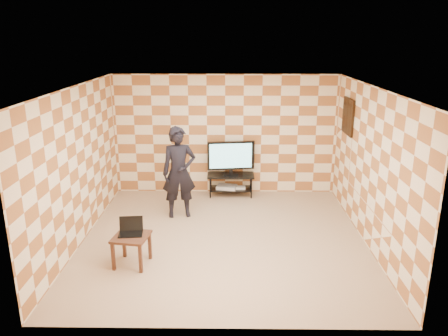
{
  "coord_description": "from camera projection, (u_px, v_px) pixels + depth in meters",
  "views": [
    {
      "loc": [
        0.1,
        -7.12,
        3.51
      ],
      "look_at": [
        0.0,
        0.6,
        1.15
      ],
      "focal_mm": 35.0,
      "sensor_mm": 36.0,
      "label": 1
    }
  ],
  "objects": [
    {
      "name": "wall_front",
      "position": [
        220.0,
        230.0,
        5.05
      ],
      "size": [
        5.0,
        0.02,
        2.7
      ],
      "primitive_type": "cube",
      "color": "#FBE5BC",
      "rests_on": "ground"
    },
    {
      "name": "laptop",
      "position": [
        131.0,
        230.0,
        6.9
      ],
      "size": [
        0.4,
        0.33,
        0.25
      ],
      "color": "black",
      "rests_on": "side_table"
    },
    {
      "name": "tv_stand",
      "position": [
        231.0,
        180.0,
        9.86
      ],
      "size": [
        1.04,
        0.47,
        0.5
      ],
      "color": "black",
      "rests_on": "floor"
    },
    {
      "name": "tv",
      "position": [
        231.0,
        156.0,
        9.7
      ],
      "size": [
        1.05,
        0.24,
        0.76
      ],
      "color": "black",
      "rests_on": "tv_stand"
    },
    {
      "name": "wall_back",
      "position": [
        225.0,
        135.0,
        9.83
      ],
      "size": [
        5.0,
        0.02,
        2.7
      ],
      "primitive_type": "cube",
      "color": "#FBE5BC",
      "rests_on": "ground"
    },
    {
      "name": "wall_left",
      "position": [
        78.0,
        167.0,
        7.47
      ],
      "size": [
        0.02,
        5.0,
        2.7
      ],
      "primitive_type": "cube",
      "color": "#FBE5BC",
      "rests_on": "ground"
    },
    {
      "name": "wall_art",
      "position": [
        348.0,
        116.0,
        8.72
      ],
      "size": [
        0.04,
        0.72,
        0.72
      ],
      "color": "black",
      "rests_on": "wall_right"
    },
    {
      "name": "wall_right",
      "position": [
        370.0,
        168.0,
        7.41
      ],
      "size": [
        0.02,
        5.0,
        2.7
      ],
      "primitive_type": "cube",
      "color": "#FBE5BC",
      "rests_on": "ground"
    },
    {
      "name": "game_console",
      "position": [
        240.0,
        188.0,
        9.88
      ],
      "size": [
        0.23,
        0.17,
        0.05
      ],
      "primitive_type": "cube",
      "rotation": [
        0.0,
        0.0,
        -0.03
      ],
      "color": "silver",
      "rests_on": "tv_stand"
    },
    {
      "name": "dvd_player",
      "position": [
        227.0,
        187.0,
        9.89
      ],
      "size": [
        0.49,
        0.39,
        0.07
      ],
      "primitive_type": "cube",
      "rotation": [
        0.0,
        0.0,
        -0.2
      ],
      "color": "#B9B9BC",
      "rests_on": "tv_stand"
    },
    {
      "name": "side_table",
      "position": [
        131.0,
        241.0,
        6.85
      ],
      "size": [
        0.6,
        0.6,
        0.5
      ],
      "color": "#3D261A",
      "rests_on": "floor"
    },
    {
      "name": "person",
      "position": [
        179.0,
        172.0,
        8.59
      ],
      "size": [
        0.74,
        0.56,
        1.83
      ],
      "primitive_type": "imported",
      "rotation": [
        0.0,
        0.0,
        0.2
      ],
      "color": "black",
      "rests_on": "floor"
    },
    {
      "name": "floor",
      "position": [
        224.0,
        239.0,
        7.84
      ],
      "size": [
        5.0,
        5.0,
        0.0
      ],
      "primitive_type": "plane",
      "color": "tan",
      "rests_on": "ground"
    },
    {
      "name": "ceiling",
      "position": [
        224.0,
        87.0,
        7.05
      ],
      "size": [
        5.0,
        5.0,
        0.02
      ],
      "primitive_type": "cube",
      "color": "white",
      "rests_on": "wall_back"
    }
  ]
}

